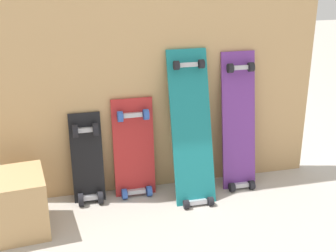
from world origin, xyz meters
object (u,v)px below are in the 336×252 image
skateboard_purple (239,127)px  wooden_crate (14,204)px  skateboard_black (88,164)px  skateboard_red (134,153)px  skateboard_teal (192,134)px

skateboard_purple → wooden_crate: (-1.27, -0.21, -0.21)m
skateboard_black → skateboard_red: 0.27m
skateboard_black → skateboard_teal: bearing=-8.3°
skateboard_black → skateboard_purple: skateboard_purple is taller
skateboard_black → skateboard_purple: 0.89m
skateboard_red → skateboard_black: bearing=-176.9°
skateboard_black → skateboard_red: bearing=3.1°
skateboard_teal → wooden_crate: 1.00m
skateboard_red → skateboard_purple: 0.63m
skateboard_black → skateboard_purple: size_ratio=0.65×
skateboard_teal → wooden_crate: skateboard_teal is taller
skateboard_red → wooden_crate: skateboard_red is taller
skateboard_teal → wooden_crate: (-0.96, -0.15, -0.22)m
skateboard_black → skateboard_red: (0.27, 0.01, 0.03)m
wooden_crate → skateboard_black: bearing=31.3°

